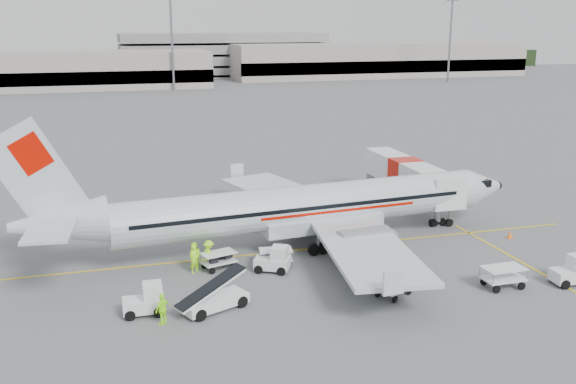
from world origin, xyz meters
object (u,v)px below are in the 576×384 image
object	(u,v)px
tug_aft	(143,299)
tug_fore	(571,270)
aircraft	(307,178)
belt_loader	(214,287)
tug_mid	(272,259)
jet_bridge	(405,183)

from	to	relation	value
tug_aft	tug_fore	bearing A→B (deg)	-5.83
aircraft	belt_loader	distance (m)	12.76
aircraft	tug_fore	distance (m)	18.19
tug_mid	tug_fore	bearing A→B (deg)	5.29
tug_fore	jet_bridge	bearing A→B (deg)	99.06
tug_fore	tug_aft	bearing A→B (deg)	175.98
jet_bridge	tug_fore	bearing A→B (deg)	-83.93
belt_loader	tug_aft	bearing A→B (deg)	149.41
belt_loader	tug_mid	xyz separation A→B (m)	(4.63, 4.71, -0.52)
belt_loader	tug_fore	size ratio (longest dim) A/B	2.18
jet_bridge	tug_mid	distance (m)	19.04
tug_mid	tug_aft	distance (m)	9.47
aircraft	tug_mid	bearing A→B (deg)	-135.99
tug_mid	jet_bridge	bearing A→B (deg)	65.47
tug_aft	jet_bridge	bearing A→B (deg)	34.60
belt_loader	tug_aft	size ratio (longest dim) A/B	2.24
jet_bridge	tug_mid	world-z (taller)	jet_bridge
aircraft	tug_fore	size ratio (longest dim) A/B	15.66
belt_loader	tug_mid	world-z (taller)	belt_loader
aircraft	tug_aft	size ratio (longest dim) A/B	16.07
belt_loader	jet_bridge	bearing A→B (deg)	16.41
jet_bridge	tug_fore	size ratio (longest dim) A/B	6.97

